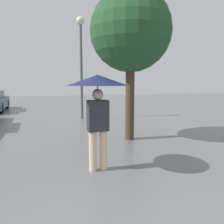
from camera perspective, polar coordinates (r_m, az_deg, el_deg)
pedestrian at (r=4.07m, az=-3.77°, el=5.09°), size 1.14×1.14×1.83m
tree at (r=6.61m, az=4.88°, el=20.15°), size 2.32×2.32×4.31m
street_lamp at (r=10.59m, az=-8.12°, el=16.14°), size 0.38×0.38×4.69m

